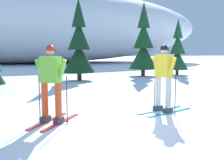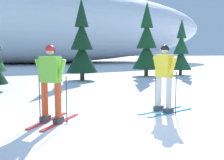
# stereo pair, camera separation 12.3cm
# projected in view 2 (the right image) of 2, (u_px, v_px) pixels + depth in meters

# --- Properties ---
(ground_plane) EXTENTS (120.00, 120.00, 0.00)m
(ground_plane) POSITION_uv_depth(u_px,v_px,m) (136.00, 129.00, 5.67)
(ground_plane) COLOR white
(skier_yellow_jacket) EXTENTS (1.74, 1.03, 1.83)m
(skier_yellow_jacket) POSITION_uv_depth(u_px,v_px,m) (164.00, 77.00, 7.07)
(skier_yellow_jacket) COLOR #2893CC
(skier_yellow_jacket) RESTS_ON ground
(skier_lime_jacket) EXTENTS (1.30, 1.53, 1.81)m
(skier_lime_jacket) POSITION_uv_depth(u_px,v_px,m) (51.00, 82.00, 6.02)
(skier_lime_jacket) COLOR red
(skier_lime_jacket) RESTS_ON ground
(pine_tree_center_right) EXTENTS (1.74, 1.74, 4.51)m
(pine_tree_center_right) POSITION_uv_depth(u_px,v_px,m) (82.00, 46.00, 14.48)
(pine_tree_center_right) COLOR #47301E
(pine_tree_center_right) RESTS_ON ground
(pine_tree_right) EXTENTS (1.84, 1.84, 4.76)m
(pine_tree_right) POSITION_uv_depth(u_px,v_px,m) (147.00, 45.00, 16.89)
(pine_tree_right) COLOR #47301E
(pine_tree_right) RESTS_ON ground
(pine_tree_far_right) EXTENTS (1.46, 1.46, 3.78)m
(pine_tree_far_right) POSITION_uv_depth(u_px,v_px,m) (181.00, 52.00, 17.59)
(pine_tree_far_right) COLOR #47301E
(pine_tree_far_right) RESTS_ON ground
(snow_ridge_background) EXTENTS (46.51, 19.15, 9.36)m
(snow_ridge_background) POSITION_uv_depth(u_px,v_px,m) (32.00, 26.00, 33.30)
(snow_ridge_background) COLOR white
(snow_ridge_background) RESTS_ON ground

